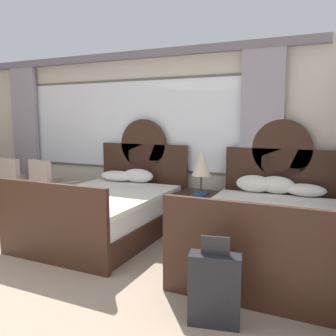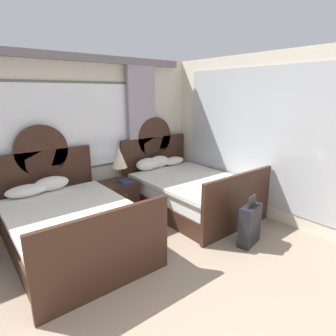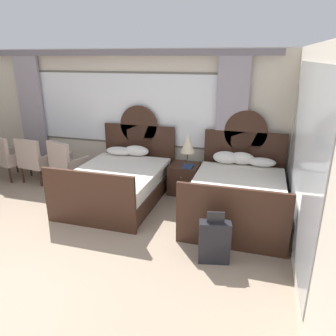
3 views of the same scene
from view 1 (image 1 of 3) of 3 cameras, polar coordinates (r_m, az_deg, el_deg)
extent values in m
cube|color=beige|center=(5.99, -6.42, 5.50)|extent=(6.68, 0.07, 2.70)
cube|color=#605B52|center=(5.95, -6.66, 7.04)|extent=(4.20, 0.02, 1.50)
cube|color=white|center=(5.94, -6.70, 7.03)|extent=(4.12, 0.02, 1.42)
cube|color=#998E99|center=(7.31, -22.25, 5.02)|extent=(0.59, 0.08, 2.60)
cube|color=#998E99|center=(5.07, 15.01, 4.26)|extent=(0.59, 0.08, 2.60)
cube|color=slate|center=(5.96, -7.33, 17.74)|extent=(6.15, 0.10, 0.12)
cube|color=#382116|center=(4.98, -9.97, -9.13)|extent=(1.46, 2.10, 0.30)
cube|color=white|center=(4.91, -10.05, -6.05)|extent=(1.40, 2.00, 0.25)
cube|color=silver|center=(4.81, -10.64, -4.45)|extent=(1.50, 1.90, 0.06)
cube|color=#382116|center=(5.77, -3.99, -2.03)|extent=(1.54, 0.06, 1.21)
cylinder|color=#382116|center=(5.69, -4.05, 3.95)|extent=(0.80, 0.06, 0.80)
cube|color=#382116|center=(4.09, -18.77, -8.69)|extent=(1.54, 0.06, 0.92)
ellipsoid|color=white|center=(5.69, -8.29, -1.30)|extent=(0.59, 0.30, 0.17)
ellipsoid|color=white|center=(5.53, -4.95, -1.26)|extent=(0.52, 0.26, 0.22)
cube|color=#382116|center=(4.20, 15.75, -12.59)|extent=(1.46, 2.10, 0.30)
cube|color=white|center=(4.12, 15.89, -9.00)|extent=(1.40, 2.00, 0.25)
cube|color=silver|center=(4.00, 15.80, -7.18)|extent=(1.50, 1.90, 0.06)
cube|color=#382116|center=(5.11, 17.85, -3.72)|extent=(1.54, 0.06, 1.21)
cylinder|color=#382116|center=(5.03, 18.15, 3.03)|extent=(0.80, 0.06, 0.80)
cube|color=#382116|center=(3.10, 12.73, -13.89)|extent=(1.54, 0.06, 0.92)
ellipsoid|color=white|center=(4.93, 13.93, -2.50)|extent=(0.49, 0.30, 0.23)
ellipsoid|color=white|center=(4.91, 17.32, -2.66)|extent=(0.48, 0.25, 0.24)
ellipsoid|color=white|center=(4.87, 21.60, -3.38)|extent=(0.51, 0.26, 0.16)
cube|color=#382116|center=(5.05, 4.77, -7.21)|extent=(0.55, 0.55, 0.57)
sphere|color=tan|center=(4.76, 3.59, -6.60)|extent=(0.02, 0.02, 0.02)
cylinder|color=brown|center=(4.97, 5.41, -3.99)|extent=(0.14, 0.14, 0.02)
cylinder|color=brown|center=(4.94, 5.43, -2.55)|extent=(0.03, 0.03, 0.23)
cone|color=beige|center=(4.90, 5.48, 0.86)|extent=(0.27, 0.27, 0.36)
cube|color=navy|center=(4.85, 5.39, -4.23)|extent=(0.18, 0.26, 0.03)
cube|color=#B29E8E|center=(6.01, -17.91, -4.00)|extent=(0.75, 0.75, 0.10)
cube|color=#B29E8E|center=(5.84, -20.25, -1.37)|extent=(0.59, 0.26, 0.52)
cube|color=#B29E8E|center=(5.75, -16.66, -3.15)|extent=(0.23, 0.53, 0.16)
cube|color=#B29E8E|center=(6.22, -19.16, -2.44)|extent=(0.23, 0.53, 0.16)
cylinder|color=#382116|center=(5.97, -14.56, -6.14)|extent=(0.04, 0.04, 0.35)
cylinder|color=#382116|center=(6.38, -16.96, -5.32)|extent=(0.04, 0.04, 0.35)
cylinder|color=#382116|center=(5.73, -18.77, -6.91)|extent=(0.04, 0.04, 0.35)
cylinder|color=#382116|center=(6.16, -20.97, -5.98)|extent=(0.04, 0.04, 0.35)
cube|color=#B29E8E|center=(6.55, -22.88, -3.28)|extent=(0.66, 0.66, 0.10)
cube|color=#B29E8E|center=(6.35, -24.91, -0.89)|extent=(0.60, 0.15, 0.52)
cube|color=#B29E8E|center=(6.31, -21.52, -2.41)|extent=(0.12, 0.54, 0.16)
cube|color=#B29E8E|center=(6.74, -24.27, -1.92)|extent=(0.12, 0.54, 0.16)
cylinder|color=#382116|center=(6.54, -19.73, -5.12)|extent=(0.04, 0.04, 0.35)
cylinder|color=#382116|center=(6.93, -22.32, -4.54)|extent=(0.04, 0.04, 0.35)
cylinder|color=#382116|center=(6.25, -23.28, -5.91)|extent=(0.04, 0.04, 0.35)
cylinder|color=#382116|center=(6.66, -25.76, -5.23)|extent=(0.04, 0.04, 0.35)
cube|color=#B29E8E|center=(6.80, -25.84, -1.93)|extent=(0.20, 0.53, 0.16)
cylinder|color=#382116|center=(6.99, -23.88, -4.52)|extent=(0.04, 0.04, 0.35)
cylinder|color=#382116|center=(7.43, -25.60, -3.91)|extent=(0.04, 0.04, 0.35)
cube|color=black|center=(2.91, 7.63, -19.12)|extent=(0.43, 0.25, 0.58)
cube|color=#232326|center=(2.76, 7.78, -12.46)|extent=(0.22, 0.07, 0.14)
cylinder|color=black|center=(3.05, 4.25, -23.32)|extent=(0.05, 0.03, 0.05)
cylinder|color=black|center=(3.03, 10.85, -23.68)|extent=(0.05, 0.03, 0.05)
camera|label=2|loc=(3.89, -59.99, 11.12)|focal=29.68mm
camera|label=3|loc=(1.49, -143.84, 32.75)|focal=34.19mm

